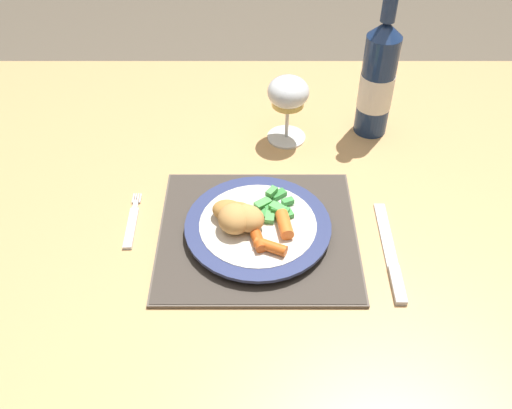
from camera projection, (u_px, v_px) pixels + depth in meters
The scene contains 11 objects.
ground_plane at pixel (259, 408), 1.49m from camera, with size 6.00×6.00×0.00m, color brown.
dining_table at pixel (260, 231), 1.03m from camera, with size 1.54×0.96×0.74m.
placemat at pixel (256, 234), 0.92m from camera, with size 0.32×0.29×0.01m.
dinner_plate at pixel (256, 227), 0.91m from camera, with size 0.23×0.23×0.02m.
breaded_croquettes at pixel (236, 216), 0.89m from camera, with size 0.10×0.08×0.04m.
green_beans_pile at pixel (274, 207), 0.92m from camera, with size 0.06×0.08×0.02m.
glazed_carrots at pixel (273, 235), 0.87m from camera, with size 0.07×0.09×0.02m.
fork at pixel (130, 224), 0.93m from camera, with size 0.02×0.13×0.01m.
table_knife at pixel (390, 259), 0.88m from camera, with size 0.02×0.21×0.01m.
wine_glass at pixel (286, 96), 1.05m from camera, with size 0.08×0.08×0.13m.
bottle at pixel (375, 79), 1.05m from camera, with size 0.06×0.06×0.30m.
Camera 1 is at (-0.01, -0.72, 1.41)m, focal length 40.00 mm.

